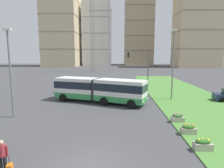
{
  "coord_description": "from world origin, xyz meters",
  "views": [
    {
      "loc": [
        1.54,
        -9.3,
        5.86
      ],
      "look_at": [
        0.72,
        15.24,
        2.2
      ],
      "focal_mm": 30.61,
      "sensor_mm": 36.0,
      "label": 1
    }
  ],
  "objects_px": {
    "streetlight_left": "(10,69)",
    "apartment_tower_westcentre": "(97,35)",
    "apartment_tower_east": "(208,35)",
    "streetlight_median": "(173,62)",
    "articulated_bus": "(99,89)",
    "apartment_tower_centre": "(139,23)",
    "traffic_light_far_right": "(141,65)",
    "apartment_tower_eastcentre": "(197,23)",
    "car_grey_wagon": "(71,88)",
    "pedestrian_crossing": "(2,154)",
    "flower_planter_1": "(188,129)",
    "flower_planter_2": "(178,118)",
    "flower_planter_0": "(203,144)",
    "apartment_tower_west": "(61,18)"
  },
  "relations": [
    {
      "from": "apartment_tower_east",
      "to": "flower_planter_2",
      "type": "bearing_deg",
      "value": -115.28
    },
    {
      "from": "apartment_tower_west",
      "to": "apartment_tower_centre",
      "type": "bearing_deg",
      "value": 18.2
    },
    {
      "from": "streetlight_left",
      "to": "streetlight_median",
      "type": "bearing_deg",
      "value": 24.93
    },
    {
      "from": "streetlight_median",
      "to": "apartment_tower_west",
      "type": "relative_size",
      "value": 0.17
    },
    {
      "from": "flower_planter_1",
      "to": "streetlight_median",
      "type": "xyz_separation_m",
      "value": [
        1.9,
        11.59,
        4.62
      ]
    },
    {
      "from": "pedestrian_crossing",
      "to": "traffic_light_far_right",
      "type": "xyz_separation_m",
      "value": [
        9.51,
        22.62,
        3.32
      ]
    },
    {
      "from": "flower_planter_0",
      "to": "streetlight_left",
      "type": "xyz_separation_m",
      "value": [
        -15.3,
        6.07,
        4.16
      ]
    },
    {
      "from": "streetlight_left",
      "to": "apartment_tower_westcentre",
      "type": "height_order",
      "value": "apartment_tower_westcentre"
    },
    {
      "from": "streetlight_median",
      "to": "apartment_tower_westcentre",
      "type": "bearing_deg",
      "value": 102.17
    },
    {
      "from": "car_grey_wagon",
      "to": "streetlight_left",
      "type": "relative_size",
      "value": 0.55
    },
    {
      "from": "traffic_light_far_right",
      "to": "apartment_tower_westcentre",
      "type": "bearing_deg",
      "value": 100.81
    },
    {
      "from": "articulated_bus",
      "to": "streetlight_left",
      "type": "distance_m",
      "value": 10.23
    },
    {
      "from": "flower_planter_1",
      "to": "apartment_tower_westcentre",
      "type": "bearing_deg",
      "value": 99.83
    },
    {
      "from": "flower_planter_1",
      "to": "apartment_tower_eastcentre",
      "type": "distance_m",
      "value": 94.25
    },
    {
      "from": "flower_planter_2",
      "to": "apartment_tower_westcentre",
      "type": "xyz_separation_m",
      "value": [
        -17.99,
        101.17,
        17.62
      ]
    },
    {
      "from": "car_grey_wagon",
      "to": "streetlight_left",
      "type": "xyz_separation_m",
      "value": [
        -2.46,
        -12.56,
        3.83
      ]
    },
    {
      "from": "apartment_tower_westcentre",
      "to": "apartment_tower_eastcentre",
      "type": "bearing_deg",
      "value": -19.56
    },
    {
      "from": "streetlight_left",
      "to": "apartment_tower_east",
      "type": "relative_size",
      "value": 0.23
    },
    {
      "from": "articulated_bus",
      "to": "apartment_tower_east",
      "type": "relative_size",
      "value": 0.34
    },
    {
      "from": "streetlight_left",
      "to": "apartment_tower_westcentre",
      "type": "bearing_deg",
      "value": 91.54
    },
    {
      "from": "streetlight_median",
      "to": "apartment_tower_east",
      "type": "height_order",
      "value": "apartment_tower_east"
    },
    {
      "from": "streetlight_median",
      "to": "apartment_tower_centre",
      "type": "bearing_deg",
      "value": 86.93
    },
    {
      "from": "traffic_light_far_right",
      "to": "apartment_tower_west",
      "type": "relative_size",
      "value": 0.12
    },
    {
      "from": "streetlight_median",
      "to": "apartment_tower_centre",
      "type": "distance_m",
      "value": 99.53
    },
    {
      "from": "pedestrian_crossing",
      "to": "flower_planter_2",
      "type": "height_order",
      "value": "pedestrian_crossing"
    },
    {
      "from": "flower_planter_0",
      "to": "streetlight_left",
      "type": "bearing_deg",
      "value": 158.36
    },
    {
      "from": "streetlight_left",
      "to": "apartment_tower_east",
      "type": "distance_m",
      "value": 115.53
    },
    {
      "from": "flower_planter_1",
      "to": "apartment_tower_east",
      "type": "height_order",
      "value": "apartment_tower_east"
    },
    {
      "from": "articulated_bus",
      "to": "apartment_tower_west",
      "type": "bearing_deg",
      "value": 108.99
    },
    {
      "from": "apartment_tower_west",
      "to": "apartment_tower_eastcentre",
      "type": "distance_m",
      "value": 71.07
    },
    {
      "from": "streetlight_median",
      "to": "articulated_bus",
      "type": "bearing_deg",
      "value": -168.99
    },
    {
      "from": "apartment_tower_westcentre",
      "to": "streetlight_left",
      "type": "bearing_deg",
      "value": -88.46
    },
    {
      "from": "pedestrian_crossing",
      "to": "apartment_tower_east",
      "type": "relative_size",
      "value": 0.05
    },
    {
      "from": "car_grey_wagon",
      "to": "streetlight_median",
      "type": "relative_size",
      "value": 0.49
    },
    {
      "from": "car_grey_wagon",
      "to": "articulated_bus",
      "type": "bearing_deg",
      "value": -51.12
    },
    {
      "from": "apartment_tower_east",
      "to": "car_grey_wagon",
      "type": "bearing_deg",
      "value": -125.0
    },
    {
      "from": "streetlight_median",
      "to": "flower_planter_1",
      "type": "bearing_deg",
      "value": -99.31
    },
    {
      "from": "streetlight_left",
      "to": "pedestrian_crossing",
      "type": "bearing_deg",
      "value": -63.83
    },
    {
      "from": "traffic_light_far_right",
      "to": "apartment_tower_centre",
      "type": "relative_size",
      "value": 0.12
    },
    {
      "from": "pedestrian_crossing",
      "to": "car_grey_wagon",
      "type": "bearing_deg",
      "value": 94.87
    },
    {
      "from": "flower_planter_0",
      "to": "streetlight_left",
      "type": "height_order",
      "value": "streetlight_left"
    },
    {
      "from": "articulated_bus",
      "to": "flower_planter_2",
      "type": "distance_m",
      "value": 10.52
    },
    {
      "from": "articulated_bus",
      "to": "apartment_tower_eastcentre",
      "type": "distance_m",
      "value": 88.53
    },
    {
      "from": "streetlight_left",
      "to": "apartment_tower_east",
      "type": "bearing_deg",
      "value": 57.59
    },
    {
      "from": "car_grey_wagon",
      "to": "streetlight_left",
      "type": "bearing_deg",
      "value": -101.09
    },
    {
      "from": "pedestrian_crossing",
      "to": "streetlight_median",
      "type": "bearing_deg",
      "value": 52.22
    },
    {
      "from": "apartment_tower_eastcentre",
      "to": "car_grey_wagon",
      "type": "bearing_deg",
      "value": -123.78
    },
    {
      "from": "car_grey_wagon",
      "to": "flower_planter_0",
      "type": "height_order",
      "value": "car_grey_wagon"
    },
    {
      "from": "flower_planter_1",
      "to": "flower_planter_2",
      "type": "xyz_separation_m",
      "value": [
        0.0,
        2.63,
        0.0
      ]
    },
    {
      "from": "car_grey_wagon",
      "to": "apartment_tower_eastcentre",
      "type": "height_order",
      "value": "apartment_tower_eastcentre"
    }
  ]
}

